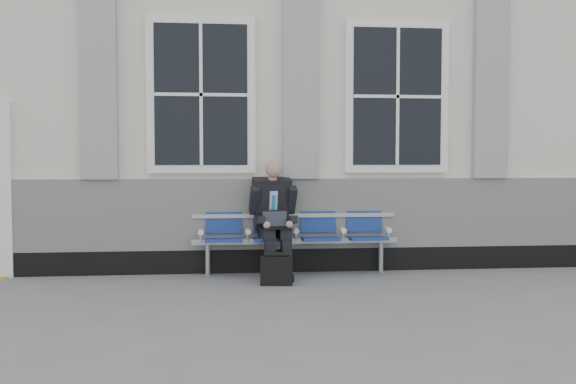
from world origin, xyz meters
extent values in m
plane|color=slate|center=(0.00, 0.00, 0.00)|extent=(70.00, 70.00, 0.00)
cube|color=silver|center=(0.00, 3.50, 2.10)|extent=(14.00, 4.00, 4.20)
cube|color=black|center=(0.00, 1.47, 0.15)|extent=(14.00, 0.10, 0.30)
cube|color=silver|center=(0.00, 1.46, 0.75)|extent=(14.00, 0.08, 0.90)
cube|color=#949699|center=(-3.40, 1.44, 2.40)|extent=(0.45, 0.14, 2.40)
cube|color=#949699|center=(-0.90, 1.44, 2.40)|extent=(0.45, 0.14, 2.40)
cube|color=#949699|center=(1.60, 1.44, 2.40)|extent=(0.45, 0.14, 2.40)
cube|color=white|center=(-2.15, 1.46, 2.25)|extent=(1.35, 0.10, 1.95)
cube|color=black|center=(-2.15, 1.41, 2.25)|extent=(1.15, 0.02, 1.75)
cube|color=white|center=(0.35, 1.46, 2.25)|extent=(1.35, 0.10, 1.95)
cube|color=black|center=(0.35, 1.41, 2.25)|extent=(1.15, 0.02, 1.75)
cube|color=#9EA0A3|center=(-0.98, 1.30, 0.42)|extent=(2.60, 0.07, 0.07)
cube|color=#9EA0A3|center=(-0.98, 1.42, 0.73)|extent=(2.60, 0.05, 0.05)
cylinder|color=#9EA0A3|center=(-2.08, 1.30, 0.20)|extent=(0.06, 0.06, 0.39)
cylinder|color=#9EA0A3|center=(0.12, 1.30, 0.20)|extent=(0.06, 0.06, 0.39)
cube|color=navy|center=(-1.88, 1.22, 0.45)|extent=(0.46, 0.42, 0.07)
cube|color=navy|center=(-1.88, 1.43, 0.71)|extent=(0.46, 0.10, 0.40)
cube|color=navy|center=(-1.28, 1.22, 0.45)|extent=(0.46, 0.42, 0.07)
cube|color=navy|center=(-1.28, 1.43, 0.71)|extent=(0.46, 0.10, 0.40)
cube|color=navy|center=(-0.68, 1.22, 0.45)|extent=(0.46, 0.42, 0.07)
cube|color=navy|center=(-0.68, 1.43, 0.71)|extent=(0.46, 0.10, 0.40)
cube|color=navy|center=(-0.08, 1.22, 0.45)|extent=(0.46, 0.42, 0.07)
cube|color=navy|center=(-0.08, 1.43, 0.71)|extent=(0.46, 0.10, 0.40)
cylinder|color=white|center=(-2.16, 1.25, 0.55)|extent=(0.07, 0.12, 0.07)
cylinder|color=white|center=(-1.58, 1.25, 0.55)|extent=(0.07, 0.12, 0.07)
cylinder|color=white|center=(-0.98, 1.25, 0.55)|extent=(0.07, 0.12, 0.07)
cylinder|color=white|center=(-0.38, 1.25, 0.55)|extent=(0.07, 0.12, 0.07)
cylinder|color=white|center=(0.20, 1.25, 0.55)|extent=(0.07, 0.12, 0.07)
cube|color=black|center=(-1.32, 0.84, 0.04)|extent=(0.14, 0.27, 0.09)
cube|color=black|center=(-1.13, 0.86, 0.04)|extent=(0.14, 0.27, 0.09)
cube|color=black|center=(-1.33, 0.90, 0.25)|extent=(0.13, 0.14, 0.47)
cube|color=black|center=(-1.13, 0.92, 0.25)|extent=(0.13, 0.14, 0.47)
cube|color=black|center=(-1.35, 1.11, 0.54)|extent=(0.19, 0.45, 0.14)
cube|color=black|center=(-1.16, 1.14, 0.54)|extent=(0.19, 0.45, 0.14)
cube|color=black|center=(-1.28, 1.32, 0.86)|extent=(0.45, 0.38, 0.62)
cube|color=#AAC6DF|center=(-1.27, 1.20, 0.88)|extent=(0.11, 0.10, 0.35)
cube|color=#2775B6|center=(-1.27, 1.19, 0.86)|extent=(0.05, 0.08, 0.29)
cube|color=black|center=(-1.28, 1.29, 1.16)|extent=(0.50, 0.29, 0.14)
cylinder|color=tan|center=(-1.27, 1.24, 1.23)|extent=(0.11, 0.11, 0.10)
sphere|color=tan|center=(-1.26, 1.18, 1.32)|extent=(0.21, 0.21, 0.21)
cube|color=black|center=(-1.50, 1.19, 0.94)|extent=(0.13, 0.29, 0.36)
cube|color=black|center=(-1.03, 1.25, 0.94)|extent=(0.13, 0.29, 0.36)
cube|color=black|center=(-1.44, 1.02, 0.71)|extent=(0.12, 0.31, 0.14)
cube|color=black|center=(-1.05, 1.07, 0.71)|extent=(0.12, 0.31, 0.14)
sphere|color=tan|center=(-1.37, 0.89, 0.67)|extent=(0.09, 0.09, 0.09)
sphere|color=tan|center=(-1.09, 0.93, 0.67)|extent=(0.09, 0.09, 0.09)
cube|color=black|center=(-1.24, 0.99, 0.62)|extent=(0.35, 0.26, 0.02)
cube|color=black|center=(-1.25, 1.10, 0.72)|extent=(0.33, 0.13, 0.21)
cube|color=black|center=(-1.25, 1.09, 0.72)|extent=(0.30, 0.10, 0.18)
cube|color=black|center=(-1.27, 0.62, 0.17)|extent=(0.38, 0.19, 0.33)
cylinder|color=black|center=(-1.27, 0.62, 0.35)|extent=(0.30, 0.09, 0.06)
camera|label=1|loc=(-1.88, -6.68, 1.46)|focal=40.00mm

